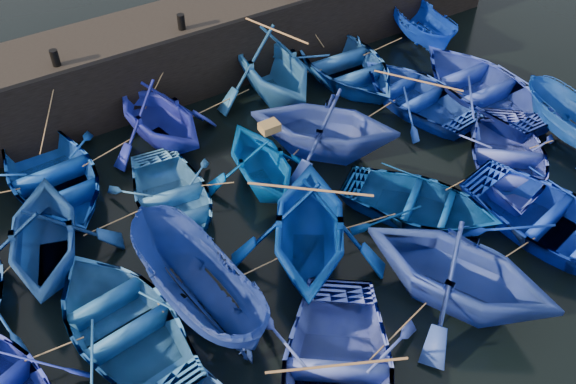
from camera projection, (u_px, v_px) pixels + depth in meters
ground at (354, 287)px, 16.14m from camera, size 120.00×120.00×0.00m
quay_wall at (176, 54)px, 21.75m from camera, size 26.00×2.50×2.50m
quay_top at (171, 19)px, 20.84m from camera, size 26.00×2.50×0.12m
bollard_1 at (55, 58)px, 18.56m from camera, size 0.24×0.24×0.50m
bollard_2 at (181, 22)px, 20.07m from camera, size 0.24×0.24×0.50m
boat_1 at (52, 178)px, 18.29m from camera, size 3.92×5.31×1.07m
boat_2 at (158, 114)px, 19.54m from camera, size 4.34×4.78×2.18m
boat_3 at (272, 63)px, 21.29m from camera, size 4.50×5.11×2.52m
boat_4 at (343, 62)px, 22.63m from camera, size 4.07×5.57×1.13m
boat_5 at (421, 26)px, 24.05m from camera, size 2.23×4.23×1.55m
boat_7 at (43, 234)px, 15.92m from camera, size 4.77×5.15×2.23m
boat_8 at (173, 200)px, 17.75m from camera, size 3.61×4.69×0.90m
boat_9 at (261, 161)px, 18.19m from camera, size 3.54×3.98×1.92m
boat_10 at (324, 123)px, 19.08m from camera, size 5.98×5.97×2.39m
boat_11 at (416, 94)px, 21.38m from camera, size 3.91×5.06×0.97m
boat_12 at (482, 86)px, 21.56m from camera, size 4.00×5.55×1.14m
boat_14 at (122, 321)px, 14.78m from camera, size 4.23×5.43×1.03m
boat_15 at (197, 287)px, 15.00m from camera, size 2.45×4.92×1.82m
boat_16 at (309, 226)px, 15.97m from camera, size 5.93×6.11×2.45m
boat_17 at (421, 204)px, 17.63m from camera, size 5.12×5.42×0.91m
boat_18 at (508, 160)px, 18.92m from camera, size 5.65×5.87×0.99m
boat_19 at (575, 125)px, 19.67m from camera, size 1.61×4.03×1.54m
boat_22 at (336, 380)px, 13.65m from camera, size 6.12×6.45×1.09m
boat_23 at (460, 268)px, 14.94m from camera, size 5.86×6.15×2.53m
boat_24 at (559, 225)px, 16.93m from camera, size 4.88×6.05×1.11m
wooden_crate at (269, 127)px, 17.56m from camera, size 0.53×0.40×0.24m
mooring_ropes at (258, 149)px, 18.67m from camera, size 18.00×11.79×2.10m
loose_oars at (336, 143)px, 17.45m from camera, size 10.59×12.48×1.61m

